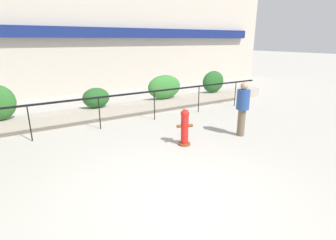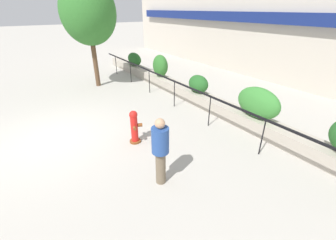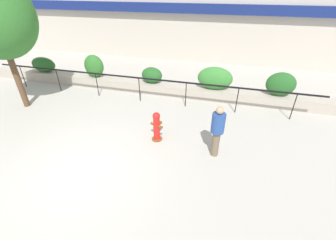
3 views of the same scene
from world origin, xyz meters
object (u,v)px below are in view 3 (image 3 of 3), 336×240
hedge_bush_2 (152,75)px  pedestrian (217,129)px  hedge_bush_4 (281,84)px  hedge_bush_1 (94,66)px  hedge_bush_3 (215,78)px  fire_hydrant (157,126)px  hedge_bush_0 (43,64)px

hedge_bush_2 → pedestrian: (3.43, -4.09, 0.11)m
hedge_bush_4 → pedestrian: size_ratio=0.70×
hedge_bush_1 → hedge_bush_3: size_ratio=0.73×
pedestrian → hedge_bush_4: bearing=60.2°
fire_hydrant → pedestrian: 2.07m
hedge_bush_0 → hedge_bush_1: size_ratio=1.27×
hedge_bush_4 → fire_hydrant: size_ratio=1.12×
hedge_bush_2 → fire_hydrant: bearing=-69.4°
hedge_bush_0 → hedge_bush_1: hedge_bush_1 is taller
pedestrian → hedge_bush_0: bearing=157.1°
hedge_bush_3 → pedestrian: bearing=-84.1°
hedge_bush_0 → hedge_bush_4: hedge_bush_4 is taller
pedestrian → fire_hydrant: bearing=171.5°
hedge_bush_1 → hedge_bush_2: (3.11, 0.00, -0.19)m
hedge_bush_0 → hedge_bush_1: (3.13, 0.00, 0.17)m
hedge_bush_1 → fire_hydrant: size_ratio=1.05×
fire_hydrant → hedge_bush_1: bearing=140.1°
fire_hydrant → hedge_bush_0: bearing=153.7°
hedge_bush_4 → hedge_bush_0: bearing=180.0°
hedge_bush_1 → fire_hydrant: 5.94m
hedge_bush_2 → fire_hydrant: 4.07m
hedge_bush_3 → fire_hydrant: 4.13m
hedge_bush_2 → hedge_bush_4: bearing=0.0°
hedge_bush_2 → pedestrian: 5.34m
hedge_bush_0 → pedestrian: bearing=-22.9°
hedge_bush_2 → hedge_bush_4: (5.78, 0.00, 0.14)m
hedge_bush_1 → hedge_bush_3: bearing=0.0°
hedge_bush_1 → hedge_bush_3: hedge_bush_1 is taller
fire_hydrant → hedge_bush_3: bearing=67.4°
hedge_bush_3 → pedestrian: size_ratio=0.91×
hedge_bush_0 → hedge_bush_1: 3.13m
fire_hydrant → pedestrian: pedestrian is taller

